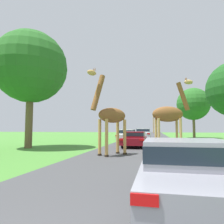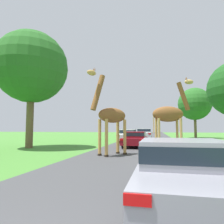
{
  "view_description": "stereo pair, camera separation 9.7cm",
  "coord_description": "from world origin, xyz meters",
  "px_view_note": "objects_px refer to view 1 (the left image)",
  "views": [
    {
      "loc": [
        0.89,
        -0.33,
        1.49
      ],
      "look_at": [
        -1.47,
        10.78,
        2.43
      ],
      "focal_mm": 32.0,
      "sensor_mm": 36.0,
      "label": 1
    },
    {
      "loc": [
        0.99,
        -0.31,
        1.49
      ],
      "look_at": [
        -1.47,
        10.78,
        2.43
      ],
      "focal_mm": 32.0,
      "sensor_mm": 36.0,
      "label": 2
    }
  ],
  "objects_px": {
    "giraffe_companion": "(170,115)",
    "car_lead_maroon": "(186,170)",
    "giraffe_near_road": "(111,116)",
    "car_queue_right": "(143,134)",
    "car_far_ahead": "(127,135)",
    "car_queue_left": "(135,138)",
    "tree_left_edge": "(193,104)",
    "tree_centre_back": "(31,67)"
  },
  "relations": [
    {
      "from": "giraffe_companion",
      "to": "car_far_ahead",
      "type": "height_order",
      "value": "giraffe_companion"
    },
    {
      "from": "giraffe_companion",
      "to": "tree_left_edge",
      "type": "height_order",
      "value": "tree_left_edge"
    },
    {
      "from": "giraffe_near_road",
      "to": "car_far_ahead",
      "type": "distance_m",
      "value": 11.0
    },
    {
      "from": "giraffe_near_road",
      "to": "car_queue_left",
      "type": "bearing_deg",
      "value": -60.96
    },
    {
      "from": "tree_left_edge",
      "to": "giraffe_near_road",
      "type": "bearing_deg",
      "value": -110.74
    },
    {
      "from": "car_queue_right",
      "to": "car_queue_left",
      "type": "distance_m",
      "value": 9.95
    },
    {
      "from": "car_queue_right",
      "to": "tree_centre_back",
      "type": "xyz_separation_m",
      "value": [
        -8.02,
        -12.9,
        5.51
      ]
    },
    {
      "from": "car_queue_left",
      "to": "car_lead_maroon",
      "type": "bearing_deg",
      "value": -79.89
    },
    {
      "from": "giraffe_companion",
      "to": "car_queue_right",
      "type": "distance_m",
      "value": 14.17
    },
    {
      "from": "car_queue_right",
      "to": "car_queue_left",
      "type": "height_order",
      "value": "car_queue_right"
    },
    {
      "from": "car_far_ahead",
      "to": "tree_left_edge",
      "type": "height_order",
      "value": "tree_left_edge"
    },
    {
      "from": "giraffe_companion",
      "to": "car_queue_left",
      "type": "relative_size",
      "value": 1.0
    },
    {
      "from": "giraffe_companion",
      "to": "giraffe_near_road",
      "type": "bearing_deg",
      "value": -78.94
    },
    {
      "from": "car_far_ahead",
      "to": "tree_centre_back",
      "type": "height_order",
      "value": "tree_centre_back"
    },
    {
      "from": "car_queue_left",
      "to": "tree_left_edge",
      "type": "xyz_separation_m",
      "value": [
        7.71,
        16.77,
        4.7
      ]
    },
    {
      "from": "tree_left_edge",
      "to": "tree_centre_back",
      "type": "relative_size",
      "value": 0.87
    },
    {
      "from": "giraffe_companion",
      "to": "car_far_ahead",
      "type": "relative_size",
      "value": 1.01
    },
    {
      "from": "giraffe_companion",
      "to": "car_queue_left",
      "type": "height_order",
      "value": "giraffe_companion"
    },
    {
      "from": "giraffe_companion",
      "to": "car_lead_maroon",
      "type": "xyz_separation_m",
      "value": [
        -0.33,
        -8.49,
        -1.66
      ]
    },
    {
      "from": "car_lead_maroon",
      "to": "car_queue_right",
      "type": "relative_size",
      "value": 0.99
    },
    {
      "from": "giraffe_near_road",
      "to": "car_queue_right",
      "type": "distance_m",
      "value": 15.73
    },
    {
      "from": "car_lead_maroon",
      "to": "tree_centre_back",
      "type": "height_order",
      "value": "tree_centre_back"
    },
    {
      "from": "car_lead_maroon",
      "to": "car_queue_right",
      "type": "height_order",
      "value": "car_queue_right"
    },
    {
      "from": "giraffe_companion",
      "to": "car_queue_right",
      "type": "height_order",
      "value": "giraffe_companion"
    },
    {
      "from": "giraffe_companion",
      "to": "tree_left_edge",
      "type": "xyz_separation_m",
      "value": [
        5.16,
        20.71,
        3.03
      ]
    },
    {
      "from": "car_far_ahead",
      "to": "giraffe_near_road",
      "type": "bearing_deg",
      "value": -87.28
    },
    {
      "from": "car_lead_maroon",
      "to": "giraffe_near_road",
      "type": "bearing_deg",
      "value": 114.06
    },
    {
      "from": "car_lead_maroon",
      "to": "car_queue_right",
      "type": "xyz_separation_m",
      "value": [
        -2.05,
        22.38,
        0.13
      ]
    },
    {
      "from": "car_queue_right",
      "to": "tree_centre_back",
      "type": "distance_m",
      "value": 16.16
    },
    {
      "from": "giraffe_near_road",
      "to": "giraffe_companion",
      "type": "xyz_separation_m",
      "value": [
        3.34,
        1.75,
        0.13
      ]
    },
    {
      "from": "giraffe_near_road",
      "to": "car_queue_right",
      "type": "bearing_deg",
      "value": -56.54
    },
    {
      "from": "car_queue_right",
      "to": "car_queue_left",
      "type": "bearing_deg",
      "value": -90.99
    },
    {
      "from": "car_queue_right",
      "to": "car_far_ahead",
      "type": "relative_size",
      "value": 0.85
    },
    {
      "from": "giraffe_companion",
      "to": "car_queue_right",
      "type": "bearing_deg",
      "value": 173.16
    },
    {
      "from": "car_lead_maroon",
      "to": "tree_left_edge",
      "type": "bearing_deg",
      "value": 79.35
    },
    {
      "from": "giraffe_near_road",
      "to": "car_queue_right",
      "type": "height_order",
      "value": "giraffe_near_road"
    },
    {
      "from": "tree_left_edge",
      "to": "giraffe_companion",
      "type": "bearing_deg",
      "value": -103.99
    },
    {
      "from": "car_lead_maroon",
      "to": "car_queue_left",
      "type": "distance_m",
      "value": 12.63
    },
    {
      "from": "giraffe_companion",
      "to": "car_far_ahead",
      "type": "distance_m",
      "value": 10.05
    },
    {
      "from": "car_queue_right",
      "to": "car_far_ahead",
      "type": "distance_m",
      "value": 4.97
    },
    {
      "from": "giraffe_companion",
      "to": "car_lead_maroon",
      "type": "height_order",
      "value": "giraffe_companion"
    },
    {
      "from": "car_queue_right",
      "to": "tree_left_edge",
      "type": "relative_size",
      "value": 0.5
    }
  ]
}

